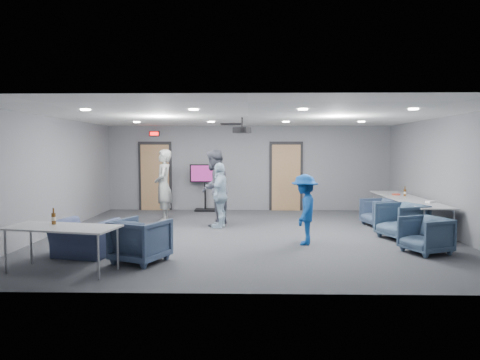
{
  "coord_description": "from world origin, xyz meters",
  "views": [
    {
      "loc": [
        0.02,
        -9.68,
        1.97
      ],
      "look_at": [
        -0.2,
        0.83,
        1.2
      ],
      "focal_mm": 32.0,
      "sensor_mm": 36.0,
      "label": 1
    }
  ],
  "objects_px": {
    "table_right_b": "(423,205)",
    "table_front_left": "(62,229)",
    "bottle_front": "(54,218)",
    "person_c": "(220,195)",
    "projector": "(242,130)",
    "person_a": "(164,186)",
    "chair_right_b": "(401,221)",
    "chair_front_b": "(84,238)",
    "person_b": "(214,188)",
    "bottle_right": "(405,193)",
    "table_right_a": "(394,196)",
    "chair_right_a": "(379,212)",
    "person_d": "(305,209)",
    "chair_right_c": "(426,235)",
    "chair_front_a": "(141,240)",
    "tv_stand": "(205,185)"
  },
  "relations": [
    {
      "from": "chair_right_b",
      "to": "bottle_front",
      "type": "height_order",
      "value": "bottle_front"
    },
    {
      "from": "table_right_b",
      "to": "bottle_right",
      "type": "distance_m",
      "value": 1.42
    },
    {
      "from": "chair_front_a",
      "to": "bottle_front",
      "type": "xyz_separation_m",
      "value": [
        -1.33,
        -0.41,
        0.45
      ]
    },
    {
      "from": "person_a",
      "to": "projector",
      "type": "distance_m",
      "value": 2.99
    },
    {
      "from": "projector",
      "to": "chair_front_a",
      "type": "bearing_deg",
      "value": -100.53
    },
    {
      "from": "chair_right_a",
      "to": "person_a",
      "type": "bearing_deg",
      "value": -107.32
    },
    {
      "from": "chair_right_a",
      "to": "projector",
      "type": "distance_m",
      "value": 4.18
    },
    {
      "from": "chair_front_b",
      "to": "tv_stand",
      "type": "bearing_deg",
      "value": -93.84
    },
    {
      "from": "chair_right_c",
      "to": "person_a",
      "type": "bearing_deg",
      "value": -143.85
    },
    {
      "from": "person_c",
      "to": "chair_right_b",
      "type": "distance_m",
      "value": 4.28
    },
    {
      "from": "person_a",
      "to": "chair_right_b",
      "type": "relative_size",
      "value": 2.25
    },
    {
      "from": "person_b",
      "to": "table_front_left",
      "type": "bearing_deg",
      "value": -12.97
    },
    {
      "from": "person_d",
      "to": "bottle_front",
      "type": "bearing_deg",
      "value": -53.17
    },
    {
      "from": "chair_front_a",
      "to": "tv_stand",
      "type": "bearing_deg",
      "value": -70.65
    },
    {
      "from": "person_b",
      "to": "chair_front_a",
      "type": "xyz_separation_m",
      "value": [
        -0.98,
        -3.58,
        -0.6
      ]
    },
    {
      "from": "person_c",
      "to": "tv_stand",
      "type": "bearing_deg",
      "value": -154.55
    },
    {
      "from": "table_right_b",
      "to": "table_front_left",
      "type": "bearing_deg",
      "value": 114.15
    },
    {
      "from": "chair_front_a",
      "to": "bottle_front",
      "type": "distance_m",
      "value": 1.46
    },
    {
      "from": "table_right_b",
      "to": "table_front_left",
      "type": "xyz_separation_m",
      "value": [
        -6.97,
        -3.13,
        -0.0
      ]
    },
    {
      "from": "person_c",
      "to": "tv_stand",
      "type": "distance_m",
      "value": 2.88
    },
    {
      "from": "tv_stand",
      "to": "bottle_front",
      "type": "bearing_deg",
      "value": -105.5
    },
    {
      "from": "projector",
      "to": "chair_front_b",
      "type": "bearing_deg",
      "value": -119.61
    },
    {
      "from": "table_right_b",
      "to": "tv_stand",
      "type": "relative_size",
      "value": 1.26
    },
    {
      "from": "person_b",
      "to": "table_front_left",
      "type": "distance_m",
      "value": 4.68
    },
    {
      "from": "bottle_front",
      "to": "person_c",
      "type": "bearing_deg",
      "value": 56.53
    },
    {
      "from": "bottle_front",
      "to": "person_a",
      "type": "bearing_deg",
      "value": 78.83
    },
    {
      "from": "table_front_left",
      "to": "projector",
      "type": "bearing_deg",
      "value": 59.94
    },
    {
      "from": "chair_front_b",
      "to": "person_b",
      "type": "bearing_deg",
      "value": -111.69
    },
    {
      "from": "table_right_a",
      "to": "person_b",
      "type": "bearing_deg",
      "value": 99.78
    },
    {
      "from": "chair_right_c",
      "to": "table_right_b",
      "type": "height_order",
      "value": "table_right_b"
    },
    {
      "from": "person_c",
      "to": "person_d",
      "type": "xyz_separation_m",
      "value": [
        1.87,
        -1.88,
        -0.09
      ]
    },
    {
      "from": "person_d",
      "to": "table_right_b",
      "type": "height_order",
      "value": "person_d"
    },
    {
      "from": "person_c",
      "to": "person_d",
      "type": "height_order",
      "value": "person_c"
    },
    {
      "from": "chair_right_a",
      "to": "bottle_right",
      "type": "distance_m",
      "value": 0.94
    },
    {
      "from": "bottle_right",
      "to": "chair_front_b",
      "type": "bearing_deg",
      "value": -153.62
    },
    {
      "from": "chair_right_c",
      "to": "table_front_left",
      "type": "distance_m",
      "value": 6.47
    },
    {
      "from": "chair_front_a",
      "to": "projector",
      "type": "height_order",
      "value": "projector"
    },
    {
      "from": "table_front_left",
      "to": "bottle_right",
      "type": "distance_m",
      "value": 8.4
    },
    {
      "from": "chair_right_c",
      "to": "projector",
      "type": "relative_size",
      "value": 1.76
    },
    {
      "from": "person_b",
      "to": "chair_front_b",
      "type": "relative_size",
      "value": 1.92
    },
    {
      "from": "table_right_a",
      "to": "bottle_front",
      "type": "relative_size",
      "value": 7.11
    },
    {
      "from": "person_a",
      "to": "bottle_front",
      "type": "xyz_separation_m",
      "value": [
        -0.9,
        -4.55,
        -0.15
      ]
    },
    {
      "from": "person_b",
      "to": "chair_right_a",
      "type": "bearing_deg",
      "value": 104.24
    },
    {
      "from": "person_d",
      "to": "chair_right_c",
      "type": "xyz_separation_m",
      "value": [
        2.19,
        -0.72,
        -0.38
      ]
    },
    {
      "from": "person_b",
      "to": "projector",
      "type": "distance_m",
      "value": 1.87
    },
    {
      "from": "person_c",
      "to": "tv_stand",
      "type": "height_order",
      "value": "person_c"
    },
    {
      "from": "chair_right_b",
      "to": "chair_front_b",
      "type": "distance_m",
      "value": 6.57
    },
    {
      "from": "chair_front_b",
      "to": "table_right_a",
      "type": "bearing_deg",
      "value": -137.98
    },
    {
      "from": "person_a",
      "to": "chair_right_a",
      "type": "height_order",
      "value": "person_a"
    },
    {
      "from": "person_d",
      "to": "bottle_right",
      "type": "relative_size",
      "value": 5.55
    }
  ]
}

